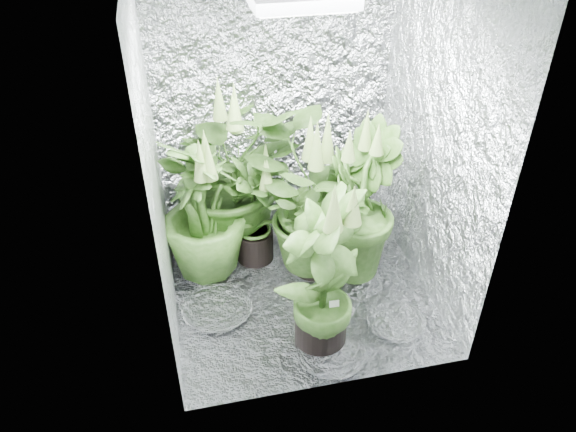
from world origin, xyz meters
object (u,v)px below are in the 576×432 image
(plant_e, at_px, (317,204))
(plant_d, at_px, (202,212))
(plant_b, at_px, (253,213))
(circulation_fan, at_px, (355,203))
(plant_a, at_px, (229,173))
(plant_f, at_px, (323,273))
(plant_c, at_px, (359,205))

(plant_e, bearing_deg, plant_d, 170.31)
(plant_b, height_order, circulation_fan, plant_b)
(plant_a, bearing_deg, plant_e, -39.66)
(plant_b, bearing_deg, plant_d, -168.86)
(plant_d, height_order, circulation_fan, plant_d)
(plant_e, relative_size, plant_f, 0.94)
(plant_a, xyz_separation_m, circulation_fan, (0.93, 0.03, -0.40))
(plant_c, xyz_separation_m, circulation_fan, (0.17, 0.52, -0.35))
(plant_a, relative_size, plant_e, 1.09)
(plant_c, bearing_deg, circulation_fan, 71.51)
(plant_c, height_order, plant_e, plant_c)
(plant_d, distance_m, circulation_fan, 1.23)
(plant_d, bearing_deg, plant_f, -53.89)
(plant_a, bearing_deg, plant_b, -62.27)
(plant_a, distance_m, plant_e, 0.65)
(plant_c, distance_m, plant_e, 0.26)
(plant_b, height_order, plant_f, plant_f)
(plant_c, distance_m, plant_d, 0.99)
(plant_c, height_order, plant_d, plant_c)
(plant_a, xyz_separation_m, plant_b, (0.12, -0.23, -0.19))
(plant_b, distance_m, plant_f, 0.90)
(plant_a, xyz_separation_m, plant_e, (0.50, -0.41, -0.05))
(circulation_fan, bearing_deg, plant_a, 175.52)
(plant_b, xyz_separation_m, plant_c, (0.63, -0.26, 0.15))
(plant_a, height_order, plant_b, plant_a)
(plant_b, height_order, plant_d, plant_d)
(plant_b, relative_size, plant_c, 0.76)
(circulation_fan, bearing_deg, plant_d, -170.64)
(plant_a, distance_m, plant_d, 0.37)
(plant_c, bearing_deg, plant_e, 164.55)
(plant_b, distance_m, circulation_fan, 0.87)
(plant_b, bearing_deg, plant_e, -26.30)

